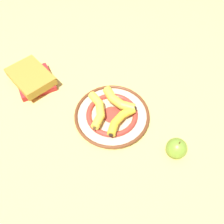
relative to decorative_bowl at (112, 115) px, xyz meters
name	(u,v)px	position (x,y,z in m)	size (l,w,h in m)	color
ground_plane	(106,126)	(-0.04, 0.04, -0.02)	(2.80, 2.80, 0.00)	#E5CC6B
decorative_bowl	(112,115)	(0.00, 0.00, 0.00)	(0.31, 0.31, 0.03)	beige
banana_a	(98,110)	(0.01, 0.05, 0.03)	(0.19, 0.08, 0.03)	yellow
banana_b	(117,100)	(0.04, -0.03, 0.03)	(0.16, 0.11, 0.04)	gold
banana_c	(120,119)	(-0.05, -0.02, 0.03)	(0.11, 0.15, 0.03)	yellow
book_stack	(32,78)	(0.27, 0.31, 0.02)	(0.25, 0.23, 0.07)	#AD2328
apple	(176,148)	(-0.21, -0.19, 0.02)	(0.08, 0.08, 0.09)	olive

